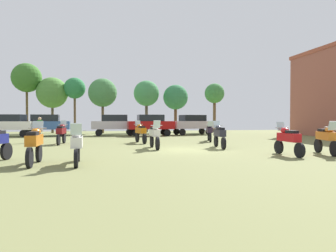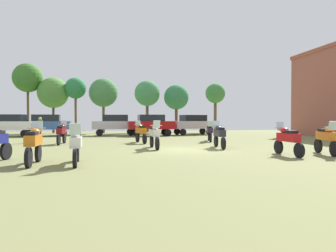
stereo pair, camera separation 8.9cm
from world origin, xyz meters
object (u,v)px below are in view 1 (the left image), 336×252
(tree_6, at_px, (146,94))
(tree_2, at_px, (75,89))
(tree_5, at_px, (176,98))
(car_2, at_px, (115,123))
(motorcycle_10, at_px, (61,133))
(tree_7, at_px, (103,93))
(motorcycle_6, at_px, (141,132))
(person_1, at_px, (40,128))
(motorcycle_8, at_px, (35,143))
(tree_1, at_px, (214,94))
(car_3, at_px, (46,124))
(motorcycle_12, at_px, (326,138))
(car_1, at_px, (151,123))
(car_5, at_px, (10,124))
(motorcycle_1, at_px, (219,135))
(motorcycle_2, at_px, (155,135))
(motorcycle_3, at_px, (77,144))
(tree_4, at_px, (52,93))
(motorcycle_9, at_px, (288,139))
(tree_8, at_px, (27,78))
(car_4, at_px, (192,123))
(motorcycle_4, at_px, (210,131))

(tree_6, bearing_deg, tree_2, -176.96)
(tree_5, bearing_deg, car_2, -139.40)
(motorcycle_10, bearing_deg, tree_7, 85.01)
(motorcycle_6, relative_size, tree_6, 0.37)
(motorcycle_10, relative_size, person_1, 1.32)
(motorcycle_8, relative_size, tree_1, 0.36)
(motorcycle_10, distance_m, car_3, 10.20)
(motorcycle_6, relative_size, motorcycle_12, 1.06)
(car_1, xyz_separation_m, car_5, (-12.54, 0.88, 0.00))
(motorcycle_1, relative_size, tree_2, 0.36)
(motorcycle_2, bearing_deg, car_2, -84.50)
(car_2, bearing_deg, tree_1, -63.21)
(motorcycle_3, height_order, tree_4, tree_4)
(motorcycle_2, bearing_deg, tree_7, -83.04)
(motorcycle_12, bearing_deg, car_2, -49.82)
(motorcycle_6, distance_m, tree_6, 16.99)
(person_1, xyz_separation_m, tree_5, (12.58, 14.09, 3.21))
(motorcycle_10, xyz_separation_m, tree_6, (7.39, 16.43, 3.90))
(tree_2, height_order, tree_4, tree_4)
(motorcycle_9, relative_size, tree_6, 0.35)
(car_1, bearing_deg, tree_8, 55.15)
(tree_4, xyz_separation_m, tree_5, (14.26, -0.44, -0.36))
(motorcycle_10, xyz_separation_m, motorcycle_12, (12.41, -8.09, -0.01))
(motorcycle_12, xyz_separation_m, car_4, (-1.16, 17.84, 0.44))
(motorcycle_2, relative_size, tree_4, 0.37)
(motorcycle_2, xyz_separation_m, car_3, (-8.13, 13.77, 0.43))
(motorcycle_2, xyz_separation_m, car_1, (1.49, 12.55, 0.43))
(motorcycle_3, height_order, car_4, car_4)
(tree_4, distance_m, tree_6, 10.75)
(tree_2, bearing_deg, motorcycle_4, -54.89)
(car_3, bearing_deg, motorcycle_4, -129.62)
(car_5, bearing_deg, motorcycle_10, -139.82)
(motorcycle_6, bearing_deg, car_5, 127.77)
(motorcycle_9, xyz_separation_m, car_3, (-13.33, 17.94, 0.46))
(motorcycle_10, bearing_deg, car_4, 44.48)
(car_4, relative_size, person_1, 2.66)
(motorcycle_12, height_order, tree_6, tree_6)
(motorcycle_10, bearing_deg, motorcycle_8, -83.79)
(tree_5, xyz_separation_m, tree_6, (-3.50, 0.35, 0.43))
(motorcycle_4, xyz_separation_m, motorcycle_10, (-9.95, -0.62, 0.02))
(motorcycle_3, distance_m, motorcycle_12, 10.62)
(motorcycle_12, xyz_separation_m, tree_5, (-1.52, 24.16, 3.48))
(motorcycle_2, bearing_deg, motorcycle_3, 53.64)
(car_5, bearing_deg, tree_8, 11.83)
(tree_5, distance_m, tree_7, 8.70)
(motorcycle_12, bearing_deg, tree_5, -72.89)
(car_5, bearing_deg, motorcycle_6, -122.26)
(person_1, bearing_deg, motorcycle_10, 28.12)
(car_4, relative_size, tree_8, 0.58)
(motorcycle_4, height_order, car_4, car_4)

